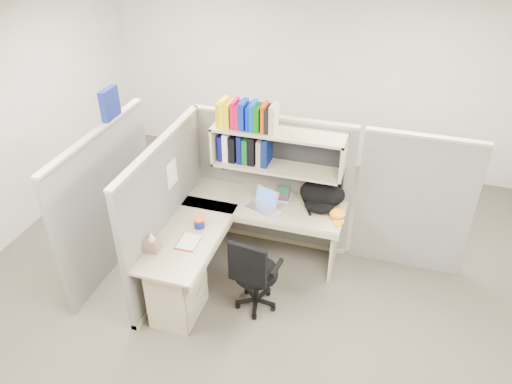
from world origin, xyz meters
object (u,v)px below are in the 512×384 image
(laptop, at_px, (261,200))
(task_chair, at_px, (254,284))
(desk, at_px, (202,266))
(snack_canister, at_px, (199,222))
(backpack, at_px, (321,196))

(laptop, distance_m, task_chair, 0.91)
(desk, bearing_deg, snack_canister, 113.58)
(desk, height_order, snack_canister, snack_canister)
(laptop, distance_m, snack_canister, 0.72)
(desk, bearing_deg, backpack, 43.69)
(laptop, relative_size, backpack, 0.59)
(desk, relative_size, task_chair, 1.88)
(backpack, bearing_deg, task_chair, -124.88)
(desk, xyz_separation_m, backpack, (1.00, 0.96, 0.44))
(backpack, xyz_separation_m, snack_canister, (-1.11, -0.71, -0.09))
(snack_canister, height_order, task_chair, task_chair)
(snack_canister, distance_m, task_chair, 0.83)
(backpack, height_order, task_chair, backpack)
(desk, bearing_deg, task_chair, 2.10)
(task_chair, bearing_deg, backpack, 64.13)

